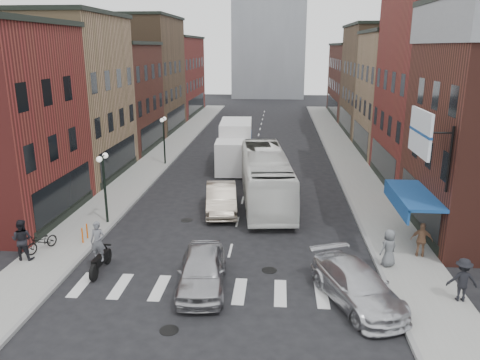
{
  "coord_description": "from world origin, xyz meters",
  "views": [
    {
      "loc": [
        2.27,
        -20.42,
        9.85
      ],
      "look_at": [
        0.07,
        6.04,
        2.25
      ],
      "focal_mm": 35.0,
      "sensor_mm": 36.0,
      "label": 1
    }
  ],
  "objects_px": {
    "bike_rack": "(85,233)",
    "curb_car": "(357,286)",
    "streetlamp_near": "(104,175)",
    "box_truck": "(235,145)",
    "ped_right_c": "(389,248)",
    "motorcycle_rider": "(99,249)",
    "ped_right_b": "(422,240)",
    "transit_bus": "(265,177)",
    "sedan_left_near": "(202,270)",
    "sedan_left_far": "(221,198)",
    "ped_right_a": "(462,280)",
    "streetlamp_far": "(164,132)",
    "parked_bicycle": "(42,242)",
    "ped_left_solo": "(22,240)",
    "billboard_sign": "(422,134)"
  },
  "relations": [
    {
      "from": "sedan_left_near",
      "to": "ped_right_a",
      "type": "xyz_separation_m",
      "value": [
        10.4,
        -0.4,
        0.22
      ]
    },
    {
      "from": "box_truck",
      "to": "ped_right_b",
      "type": "height_order",
      "value": "box_truck"
    },
    {
      "from": "box_truck",
      "to": "ped_left_solo",
      "type": "xyz_separation_m",
      "value": [
        -8.23,
        -19.19,
        -0.69
      ]
    },
    {
      "from": "box_truck",
      "to": "sedan_left_near",
      "type": "distance_m",
      "value": 20.97
    },
    {
      "from": "ped_right_a",
      "to": "transit_bus",
      "type": "bearing_deg",
      "value": -53.52
    },
    {
      "from": "motorcycle_rider",
      "to": "billboard_sign",
      "type": "bearing_deg",
      "value": 12.47
    },
    {
      "from": "bike_rack",
      "to": "curb_car",
      "type": "distance_m",
      "value": 13.96
    },
    {
      "from": "motorcycle_rider",
      "to": "ped_right_a",
      "type": "xyz_separation_m",
      "value": [
        15.21,
        -1.42,
        -0.1
      ]
    },
    {
      "from": "ped_right_b",
      "to": "sedan_left_far",
      "type": "bearing_deg",
      "value": -16.76
    },
    {
      "from": "ped_right_c",
      "to": "motorcycle_rider",
      "type": "bearing_deg",
      "value": -24.81
    },
    {
      "from": "parked_bicycle",
      "to": "ped_right_b",
      "type": "xyz_separation_m",
      "value": [
        18.37,
        0.84,
        0.39
      ]
    },
    {
      "from": "sedan_left_near",
      "to": "sedan_left_far",
      "type": "xyz_separation_m",
      "value": [
        -0.34,
        9.49,
        0.03
      ]
    },
    {
      "from": "streetlamp_far",
      "to": "curb_car",
      "type": "xyz_separation_m",
      "value": [
        12.91,
        -21.51,
        -2.16
      ]
    },
    {
      "from": "sedan_left_far",
      "to": "transit_bus",
      "type": "bearing_deg",
      "value": 34.58
    },
    {
      "from": "billboard_sign",
      "to": "bike_rack",
      "type": "xyz_separation_m",
      "value": [
        -16.19,
        0.8,
        -5.58
      ]
    },
    {
      "from": "streetlamp_far",
      "to": "ped_right_b",
      "type": "bearing_deg",
      "value": -46.12
    },
    {
      "from": "streetlamp_far",
      "to": "transit_bus",
      "type": "distance_m",
      "value": 12.68
    },
    {
      "from": "bike_rack",
      "to": "motorcycle_rider",
      "type": "bearing_deg",
      "value": -57.35
    },
    {
      "from": "billboard_sign",
      "to": "streetlamp_near",
      "type": "bearing_deg",
      "value": 167.65
    },
    {
      "from": "billboard_sign",
      "to": "bike_rack",
      "type": "bearing_deg",
      "value": 177.17
    },
    {
      "from": "box_truck",
      "to": "ped_right_c",
      "type": "height_order",
      "value": "box_truck"
    },
    {
      "from": "ped_right_c",
      "to": "streetlamp_near",
      "type": "bearing_deg",
      "value": -47.56
    },
    {
      "from": "ped_right_c",
      "to": "streetlamp_far",
      "type": "bearing_deg",
      "value": -82.28
    },
    {
      "from": "streetlamp_far",
      "to": "sedan_left_near",
      "type": "height_order",
      "value": "streetlamp_far"
    },
    {
      "from": "streetlamp_near",
      "to": "box_truck",
      "type": "relative_size",
      "value": 0.48
    },
    {
      "from": "motorcycle_rider",
      "to": "ped_right_c",
      "type": "height_order",
      "value": "motorcycle_rider"
    },
    {
      "from": "streetlamp_near",
      "to": "ped_right_a",
      "type": "height_order",
      "value": "streetlamp_near"
    },
    {
      "from": "ped_left_solo",
      "to": "ped_right_b",
      "type": "height_order",
      "value": "ped_left_solo"
    },
    {
      "from": "transit_bus",
      "to": "ped_right_b",
      "type": "height_order",
      "value": "transit_bus"
    },
    {
      "from": "motorcycle_rider",
      "to": "curb_car",
      "type": "xyz_separation_m",
      "value": [
        11.12,
        -1.71,
        -0.39
      ]
    },
    {
      "from": "ped_left_solo",
      "to": "ped_right_b",
      "type": "bearing_deg",
      "value": -175.98
    },
    {
      "from": "transit_bus",
      "to": "sedan_left_near",
      "type": "relative_size",
      "value": 2.46
    },
    {
      "from": "ped_right_b",
      "to": "motorcycle_rider",
      "type": "bearing_deg",
      "value": 22.88
    },
    {
      "from": "ped_right_a",
      "to": "ped_right_c",
      "type": "relative_size",
      "value": 1.02
    },
    {
      "from": "sedan_left_near",
      "to": "curb_car",
      "type": "distance_m",
      "value": 6.35
    },
    {
      "from": "sedan_left_near",
      "to": "sedan_left_far",
      "type": "bearing_deg",
      "value": 87.03
    },
    {
      "from": "billboard_sign",
      "to": "ped_right_b",
      "type": "bearing_deg",
      "value": 24.51
    },
    {
      "from": "transit_bus",
      "to": "sedan_left_far",
      "type": "xyz_separation_m",
      "value": [
        -2.63,
        -2.38,
        -0.8
      ]
    },
    {
      "from": "streetlamp_near",
      "to": "sedan_left_far",
      "type": "relative_size",
      "value": 0.79
    },
    {
      "from": "bike_rack",
      "to": "curb_car",
      "type": "bearing_deg",
      "value": -20.15
    },
    {
      "from": "bike_rack",
      "to": "ped_right_b",
      "type": "height_order",
      "value": "ped_right_b"
    },
    {
      "from": "streetlamp_far",
      "to": "bike_rack",
      "type": "relative_size",
      "value": 5.14
    },
    {
      "from": "parked_bicycle",
      "to": "ped_left_solo",
      "type": "relative_size",
      "value": 0.89
    },
    {
      "from": "motorcycle_rider",
      "to": "streetlamp_near",
      "type": "bearing_deg",
      "value": 110.38
    },
    {
      "from": "curb_car",
      "to": "ped_right_c",
      "type": "bearing_deg",
      "value": 37.28
    },
    {
      "from": "streetlamp_far",
      "to": "ped_right_c",
      "type": "distance_m",
      "value": 23.65
    },
    {
      "from": "curb_car",
      "to": "box_truck",
      "type": "bearing_deg",
      "value": 85.87
    },
    {
      "from": "motorcycle_rider",
      "to": "ped_left_solo",
      "type": "relative_size",
      "value": 1.24
    },
    {
      "from": "ped_left_solo",
      "to": "billboard_sign",
      "type": "bearing_deg",
      "value": -176.64
    },
    {
      "from": "transit_bus",
      "to": "curb_car",
      "type": "bearing_deg",
      "value": -78.47
    }
  ]
}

